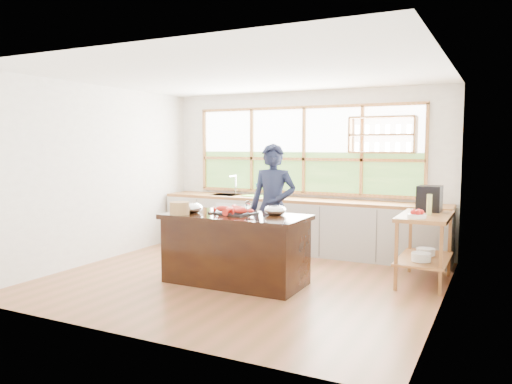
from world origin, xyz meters
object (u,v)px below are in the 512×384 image
Objects in this scene: wicker_basket at (179,208)px; island at (236,249)px; espresso_machine at (429,199)px; cook at (273,208)px.

island is at bearing 25.40° from wicker_basket.
wicker_basket is at bearing -147.01° from espresso_machine.
espresso_machine is 3.34m from wicker_basket.
island is at bearing -111.23° from cook.
wicker_basket is at bearing -154.60° from island.
wicker_basket is (-0.84, -1.07, 0.07)m from cook.
island is at bearing -145.28° from espresso_machine.
espresso_machine is (2.00, 0.69, 0.17)m from cook.
wicker_basket is (-2.84, -1.76, -0.09)m from espresso_machine.
cook is (0.19, 0.76, 0.45)m from island.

